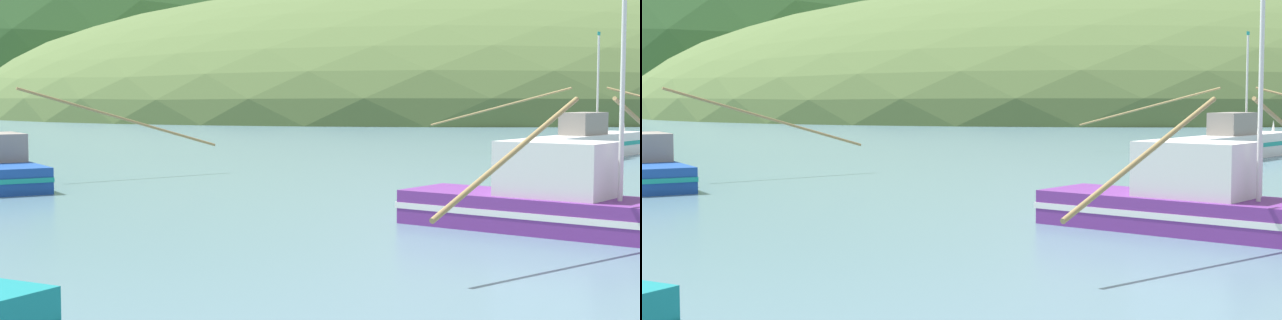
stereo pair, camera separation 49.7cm
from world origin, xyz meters
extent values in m
ellipsoid|color=#386633|center=(-16.58, 240.06, 0.00)|extent=(190.56, 152.44, 105.89)
ellipsoid|color=#516B38|center=(48.30, 154.48, 0.00)|extent=(165.72, 132.57, 43.14)
ellipsoid|color=#516B38|center=(50.66, 257.21, 0.00)|extent=(99.38, 79.51, 60.47)
cube|color=#6B2D84|center=(6.08, 18.88, 0.48)|extent=(8.98, 9.58, 0.96)
cube|color=white|center=(6.08, 18.88, 0.53)|extent=(9.07, 9.68, 0.17)
cube|color=silver|center=(5.39, 19.65, 1.69)|extent=(3.41, 3.47, 1.47)
cylinder|color=silver|center=(6.54, 18.37, 3.84)|extent=(0.12, 0.12, 5.77)
cylinder|color=#997F4C|center=(2.61, 15.76, 2.41)|extent=(5.16, 4.66, 2.42)
cube|color=white|center=(18.79, 45.63, 0.67)|extent=(9.98, 9.12, 1.34)
cube|color=teal|center=(18.79, 45.63, 0.74)|extent=(10.07, 9.21, 0.24)
cone|color=white|center=(22.75, 49.10, 1.69)|extent=(0.28, 0.28, 0.70)
cube|color=gray|center=(18.28, 45.18, 1.96)|extent=(3.42, 3.27, 1.24)
cylinder|color=silver|center=(19.70, 46.42, 4.13)|extent=(0.12, 0.12, 5.58)
cube|color=teal|center=(19.70, 46.42, 7.04)|extent=(0.29, 0.26, 0.20)
cylinder|color=#997F4C|center=(15.03, 49.91, 2.79)|extent=(6.27, 7.11, 2.43)
cylinder|color=#997F4C|center=(-6.66, 38.18, 2.58)|extent=(8.39, 3.31, 2.72)
camera|label=1|loc=(-5.12, -3.90, 3.75)|focal=52.89mm
camera|label=2|loc=(-4.63, -3.98, 3.75)|focal=52.89mm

